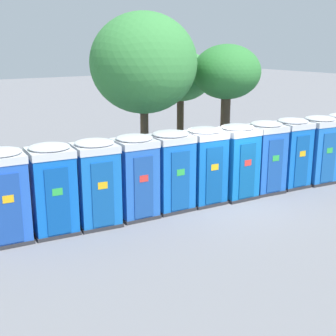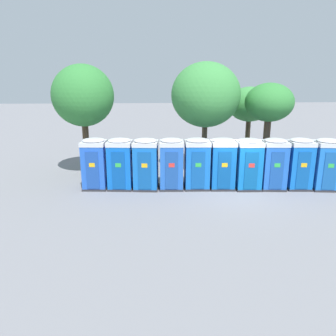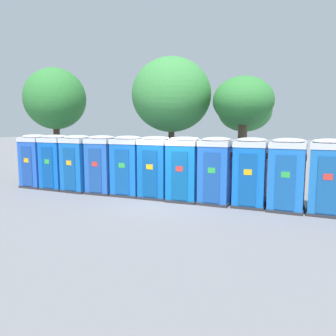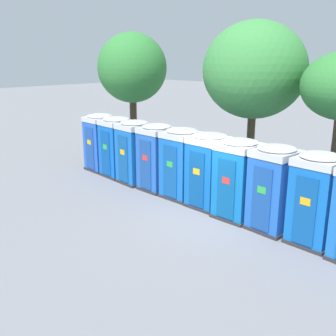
{
  "view_description": "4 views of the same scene",
  "coord_description": "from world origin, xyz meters",
  "px_view_note": "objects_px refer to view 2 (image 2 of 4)",
  "views": [
    {
      "loc": [
        -9.7,
        -11.14,
        5.17
      ],
      "look_at": [
        -1.98,
        0.68,
        1.38
      ],
      "focal_mm": 50.0,
      "sensor_mm": 36.0,
      "label": 1
    },
    {
      "loc": [
        -4.27,
        -14.88,
        5.35
      ],
      "look_at": [
        -3.3,
        0.77,
        1.05
      ],
      "focal_mm": 35.0,
      "sensor_mm": 36.0,
      "label": 2
    },
    {
      "loc": [
        4.15,
        -11.77,
        2.98
      ],
      "look_at": [
        -0.03,
        0.55,
        1.27
      ],
      "focal_mm": 35.0,
      "sensor_mm": 36.0,
      "label": 3
    },
    {
      "loc": [
        7.02,
        -9.52,
        4.89
      ],
      "look_at": [
        -2.51,
        0.72,
        0.97
      ],
      "focal_mm": 42.0,
      "sensor_mm": 36.0,
      "label": 4
    }
  ],
  "objects_px": {
    "street_tree_2": "(83,96)",
    "portapotty_9": "(326,164)",
    "portapotty_0": "(95,163)",
    "portapotty_1": "(120,163)",
    "portapotty_8": "(299,163)",
    "street_tree_0": "(250,105)",
    "portapotty_7": "(274,164)",
    "portapotty_6": "(248,164)",
    "portapotty_2": "(146,164)",
    "portapotty_4": "(197,163)",
    "portapotty_5": "(222,163)",
    "portapotty_3": "(171,164)",
    "street_tree_3": "(269,104)",
    "street_tree_1": "(206,95)"
  },
  "relations": [
    {
      "from": "portapotty_0",
      "to": "street_tree_3",
      "type": "distance_m",
      "value": 10.13
    },
    {
      "from": "portapotty_6",
      "to": "street_tree_3",
      "type": "distance_m",
      "value": 4.39
    },
    {
      "from": "street_tree_1",
      "to": "portapotty_3",
      "type": "bearing_deg",
      "value": -124.86
    },
    {
      "from": "street_tree_0",
      "to": "portapotty_7",
      "type": "bearing_deg",
      "value": -94.06
    },
    {
      "from": "portapotty_0",
      "to": "street_tree_1",
      "type": "distance_m",
      "value": 7.3
    },
    {
      "from": "street_tree_2",
      "to": "portapotty_0",
      "type": "bearing_deg",
      "value": -72.38
    },
    {
      "from": "portapotty_7",
      "to": "street_tree_2",
      "type": "bearing_deg",
      "value": 160.74
    },
    {
      "from": "portapotty_0",
      "to": "portapotty_4",
      "type": "bearing_deg",
      "value": -3.5
    },
    {
      "from": "portapotty_2",
      "to": "portapotty_9",
      "type": "xyz_separation_m",
      "value": [
        8.86,
        -0.59,
        -0.0
      ]
    },
    {
      "from": "street_tree_3",
      "to": "street_tree_1",
      "type": "bearing_deg",
      "value": 172.36
    },
    {
      "from": "portapotty_0",
      "to": "street_tree_2",
      "type": "height_order",
      "value": "street_tree_2"
    },
    {
      "from": "portapotty_3",
      "to": "portapotty_9",
      "type": "xyz_separation_m",
      "value": [
        7.59,
        -0.56,
        -0.0
      ]
    },
    {
      "from": "portapotty_8",
      "to": "street_tree_1",
      "type": "relative_size",
      "value": 0.4
    },
    {
      "from": "portapotty_8",
      "to": "portapotty_5",
      "type": "bearing_deg",
      "value": 176.16
    },
    {
      "from": "portapotty_2",
      "to": "portapotty_6",
      "type": "distance_m",
      "value": 5.07
    },
    {
      "from": "portapotty_6",
      "to": "portapotty_9",
      "type": "xyz_separation_m",
      "value": [
        3.79,
        -0.29,
        0.0
      ]
    },
    {
      "from": "street_tree_2",
      "to": "street_tree_3",
      "type": "xyz_separation_m",
      "value": [
        10.37,
        -0.45,
        -0.43
      ]
    },
    {
      "from": "street_tree_1",
      "to": "street_tree_3",
      "type": "bearing_deg",
      "value": -7.64
    },
    {
      "from": "portapotty_7",
      "to": "street_tree_3",
      "type": "relative_size",
      "value": 0.49
    },
    {
      "from": "portapotty_8",
      "to": "street_tree_2",
      "type": "xyz_separation_m",
      "value": [
        -11.01,
        3.45,
        3.12
      ]
    },
    {
      "from": "portapotty_5",
      "to": "portapotty_6",
      "type": "xyz_separation_m",
      "value": [
        1.26,
        -0.16,
        -0.0
      ]
    },
    {
      "from": "portapotty_6",
      "to": "portapotty_9",
      "type": "distance_m",
      "value": 3.8
    },
    {
      "from": "portapotty_1",
      "to": "street_tree_3",
      "type": "xyz_separation_m",
      "value": [
        8.22,
        2.46,
        2.7
      ]
    },
    {
      "from": "portapotty_1",
      "to": "portapotty_8",
      "type": "xyz_separation_m",
      "value": [
        8.86,
        -0.54,
        0.0
      ]
    },
    {
      "from": "portapotty_1",
      "to": "portapotty_6",
      "type": "relative_size",
      "value": 1.0
    },
    {
      "from": "portapotty_0",
      "to": "portapotty_5",
      "type": "bearing_deg",
      "value": -3.57
    },
    {
      "from": "portapotty_0",
      "to": "portapotty_3",
      "type": "relative_size",
      "value": 1.0
    },
    {
      "from": "portapotty_3",
      "to": "portapotty_6",
      "type": "relative_size",
      "value": 1.0
    },
    {
      "from": "portapotty_1",
      "to": "portapotty_5",
      "type": "xyz_separation_m",
      "value": [
        5.07,
        -0.28,
        0.0
      ]
    },
    {
      "from": "portapotty_2",
      "to": "street_tree_1",
      "type": "xyz_separation_m",
      "value": [
        3.42,
        3.07,
        3.16
      ]
    },
    {
      "from": "street_tree_2",
      "to": "portapotty_2",
      "type": "bearing_deg",
      "value": -41.74
    },
    {
      "from": "portapotty_1",
      "to": "portapotty_6",
      "type": "bearing_deg",
      "value": -3.98
    },
    {
      "from": "portapotty_6",
      "to": "street_tree_1",
      "type": "distance_m",
      "value": 4.9
    },
    {
      "from": "portapotty_3",
      "to": "portapotty_7",
      "type": "bearing_deg",
      "value": -3.74
    },
    {
      "from": "portapotty_2",
      "to": "portapotty_5",
      "type": "xyz_separation_m",
      "value": [
        3.8,
        -0.15,
        0.0
      ]
    },
    {
      "from": "portapotty_1",
      "to": "portapotty_4",
      "type": "height_order",
      "value": "same"
    },
    {
      "from": "portapotty_3",
      "to": "street_tree_1",
      "type": "relative_size",
      "value": 0.4
    },
    {
      "from": "portapotty_7",
      "to": "portapotty_9",
      "type": "relative_size",
      "value": 1.0
    },
    {
      "from": "portapotty_4",
      "to": "street_tree_2",
      "type": "height_order",
      "value": "street_tree_2"
    },
    {
      "from": "street_tree_1",
      "to": "portapotty_5",
      "type": "bearing_deg",
      "value": -83.29
    },
    {
      "from": "street_tree_2",
      "to": "portapotty_9",
      "type": "bearing_deg",
      "value": -16.52
    },
    {
      "from": "portapotty_7",
      "to": "street_tree_1",
      "type": "bearing_deg",
      "value": 130.31
    },
    {
      "from": "portapotty_3",
      "to": "portapotty_7",
      "type": "distance_m",
      "value": 5.07
    },
    {
      "from": "portapotty_2",
      "to": "portapotty_8",
      "type": "relative_size",
      "value": 1.0
    },
    {
      "from": "portapotty_5",
      "to": "portapotty_8",
      "type": "distance_m",
      "value": 3.8
    },
    {
      "from": "portapotty_2",
      "to": "portapotty_4",
      "type": "relative_size",
      "value": 1.0
    },
    {
      "from": "portapotty_9",
      "to": "portapotty_6",
      "type": "bearing_deg",
      "value": 175.69
    },
    {
      "from": "portapotty_3",
      "to": "portapotty_9",
      "type": "bearing_deg",
      "value": -4.26
    },
    {
      "from": "portapotty_6",
      "to": "street_tree_3",
      "type": "xyz_separation_m",
      "value": [
        1.89,
        2.9,
        2.7
      ]
    },
    {
      "from": "street_tree_3",
      "to": "portapotty_4",
      "type": "bearing_deg",
      "value": -148.97
    }
  ]
}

